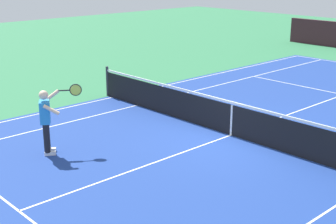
{
  "coord_description": "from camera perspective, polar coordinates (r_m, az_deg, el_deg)",
  "views": [
    {
      "loc": [
        10.05,
        8.17,
        4.62
      ],
      "look_at": [
        1.78,
        -0.69,
        0.9
      ],
      "focal_mm": 51.94,
      "sensor_mm": 36.0,
      "label": 1
    }
  ],
  "objects": [
    {
      "name": "tennis_net",
      "position": [
        13.6,
        7.49,
        -0.76
      ],
      "size": [
        0.1,
        11.7,
        1.08
      ],
      "color": "#2D2D33",
      "rests_on": "ground_plane"
    },
    {
      "name": "tennis_player_near",
      "position": [
        12.43,
        -14.04,
        -0.74
      ],
      "size": [
        1.18,
        0.75,
        1.7
      ],
      "color": "black",
      "rests_on": "ground_plane"
    },
    {
      "name": "court_line_markings",
      "position": [
        13.75,
        7.41,
        -2.69
      ],
      "size": [
        23.85,
        11.05,
        0.01
      ],
      "color": "white",
      "rests_on": "ground_plane"
    },
    {
      "name": "tennis_ball",
      "position": [
        15.66,
        0.57,
        0.04
      ],
      "size": [
        0.07,
        0.07,
        0.07
      ],
      "primitive_type": "sphere",
      "color": "#CCE01E",
      "rests_on": "ground_plane"
    },
    {
      "name": "court_slab",
      "position": [
        13.75,
        7.41,
        -2.71
      ],
      "size": [
        24.2,
        11.4,
        0.0
      ],
      "primitive_type": "cube",
      "color": "navy",
      "rests_on": "ground_plane"
    },
    {
      "name": "ground_plane",
      "position": [
        13.75,
        7.41,
        -2.71
      ],
      "size": [
        60.0,
        60.0,
        0.0
      ],
      "primitive_type": "plane",
      "color": "#2D7247"
    }
  ]
}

